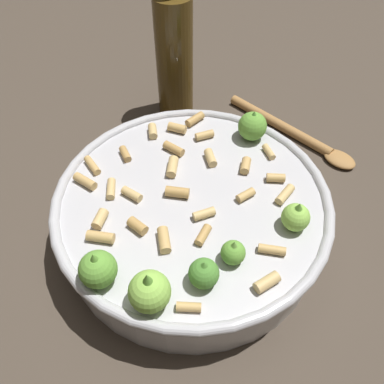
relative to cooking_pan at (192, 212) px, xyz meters
The scene contains 4 objects.
ground_plane 0.04m from the cooking_pan, 169.51° to the right, with size 2.40×2.40×0.00m, color #42382D.
cooking_pan is the anchor object (origin of this frame).
olive_oil_bottle 0.28m from the cooking_pan, 164.85° to the right, with size 0.06×0.06×0.25m.
wooden_spoon 0.26m from the cooking_pan, 146.94° to the left, with size 0.16×0.22×0.02m.
Camera 1 is at (0.30, 0.05, 0.43)m, focal length 36.06 mm.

